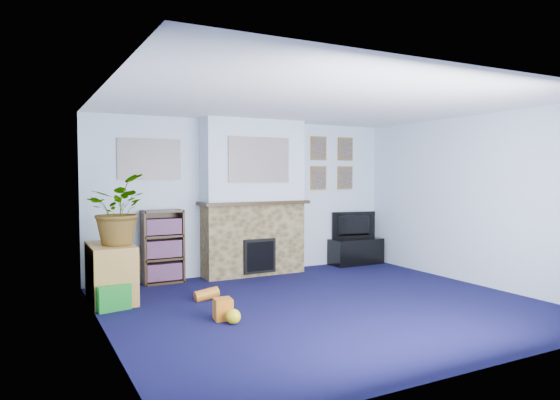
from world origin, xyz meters
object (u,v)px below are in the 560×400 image
tv_stand (356,251)px  bookshelf (163,248)px  sideboard (111,273)px  television (355,225)px

tv_stand → bookshelf: bookshelf is taller
tv_stand → bookshelf: (-3.36, 0.08, 0.28)m
tv_stand → sideboard: bearing=-171.3°
tv_stand → television: 0.45m
bookshelf → sideboard: bearing=-139.1°
television → bookshelf: bookshelf is taller
tv_stand → television: bearing=90.0°
bookshelf → sideboard: bookshelf is taller
bookshelf → sideboard: 1.11m
bookshelf → sideboard: (-0.83, -0.72, -0.15)m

